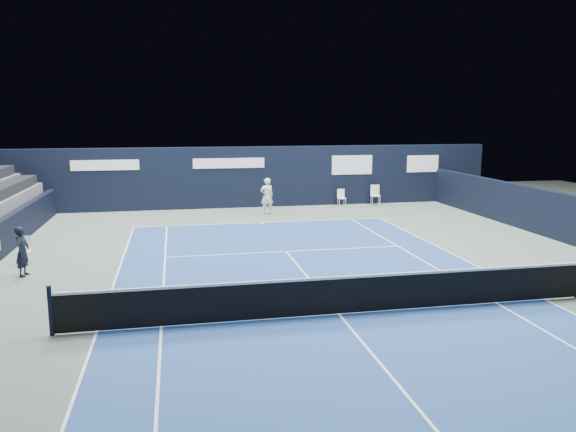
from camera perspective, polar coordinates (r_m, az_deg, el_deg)
name	(u,v)px	position (r m, az deg, el deg)	size (l,w,h in m)	color
ground	(318,289)	(15.37, 3.05, -7.46)	(48.00, 48.00, 0.00)	#505F55
court_surface	(339,314)	(13.54, 5.20, -9.93)	(10.97, 23.77, 0.01)	navy
enclosure_wall_right	(563,218)	(23.37, 26.18, -0.14)	(0.30, 22.00, 1.80)	black
folding_chair_back_a	(341,196)	(29.51, 5.44, 2.00)	(0.39, 0.38, 0.88)	white
folding_chair_back_b	(375,194)	(30.05, 8.85, 2.27)	(0.53, 0.52, 1.06)	silver
line_judge_chair	(25,248)	(19.76, -25.16, -2.97)	(0.39, 0.38, 0.87)	white
line_judge	(22,251)	(18.17, -25.37, -3.26)	(0.54, 0.35, 1.48)	black
court_markings	(339,314)	(13.54, 5.20, -9.91)	(11.03, 23.83, 0.00)	white
tennis_net	(339,294)	(13.38, 5.23, -7.90)	(12.90, 0.10, 1.10)	black
back_sponsor_wall	(248,177)	(29.08, -4.07, 3.99)	(26.00, 0.63, 3.10)	black
tennis_player	(267,196)	(26.80, -2.16, 2.03)	(0.71, 0.88, 1.75)	white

